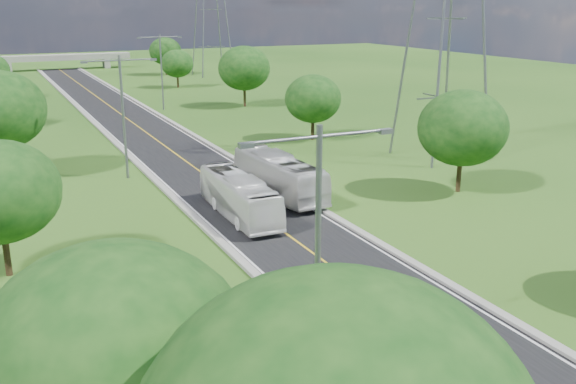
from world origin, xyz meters
The scene contains 19 objects.
ground centered at (0.00, 60.00, 0.00)m, with size 260.00×260.00×0.00m, color #214814.
road centered at (0.00, 66.00, 0.03)m, with size 8.00×150.00×0.06m, color black.
curb_left centered at (-4.25, 66.00, 0.11)m, with size 0.50×150.00×0.22m, color gray.
curb_right centered at (4.25, 66.00, 0.11)m, with size 0.50×150.00×0.22m, color gray.
speed_limit_sign centered at (5.20, 37.98, 1.60)m, with size 0.55×0.09×2.40m.
overpass centered at (0.00, 140.00, 2.41)m, with size 30.00×3.00×3.20m.
streetlight_near_left centered at (-6.00, 12.00, 5.94)m, with size 5.90×0.25×10.00m.
streetlight_mid_left centered at (-6.00, 45.00, 5.94)m, with size 5.90×0.25×10.00m.
streetlight_far_right centered at (6.00, 78.00, 5.94)m, with size 5.90×0.25×10.00m.
power_tower_near centered at (22.00, 40.00, 14.01)m, with size 9.00×6.40×28.00m.
power_tower_far centered at (26.00, 115.00, 14.01)m, with size 9.00×6.40×28.00m.
tree_la centered at (-14.00, 8.00, 5.27)m, with size 7.14×7.14×8.30m.
tree_rb centered at (16.00, 30.00, 4.95)m, with size 6.72×6.72×7.82m.
tree_rc centered at (15.00, 52.00, 4.33)m, with size 5.88×5.88×6.84m.
tree_rd centered at (17.00, 76.00, 5.27)m, with size 7.14×7.14×8.30m.
tree_re centered at (14.50, 100.00, 4.02)m, with size 5.46×5.46×6.35m.
tree_rf centered at (18.00, 120.00, 4.64)m, with size 6.30×6.30×7.33m.
bus_outbound centered at (3.11, 34.95, 1.59)m, with size 2.56×10.95×3.05m, color silver.
bus_inbound centered at (-1.35, 31.67, 1.47)m, with size 2.38×10.15×2.83m, color white.
Camera 1 is at (-16.31, -6.88, 14.01)m, focal length 40.00 mm.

